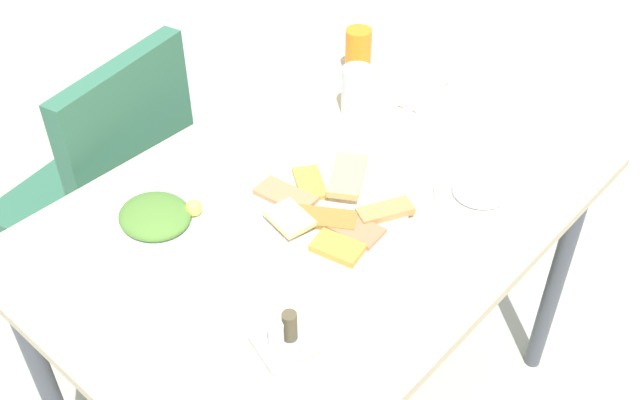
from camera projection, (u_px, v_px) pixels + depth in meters
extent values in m
cube|color=beige|center=(318.00, 209.00, 1.53)|extent=(1.16, 0.82, 0.02)
cylinder|color=#464A53|center=(557.00, 276.00, 1.89)|extent=(0.04, 0.04, 0.70)
cylinder|color=#464A53|center=(44.00, 378.00, 1.65)|extent=(0.04, 0.04, 0.70)
cylinder|color=#464A53|center=(347.00, 163.00, 2.24)|extent=(0.04, 0.04, 0.70)
cube|color=#32694E|center=(95.00, 204.00, 2.03)|extent=(0.49, 0.49, 0.06)
cube|color=#32694E|center=(132.00, 149.00, 1.78)|extent=(0.40, 0.13, 0.46)
cylinder|color=#976951|center=(106.00, 201.00, 2.36)|extent=(0.03, 0.03, 0.37)
cylinder|color=#976951|center=(13.00, 276.00, 2.11)|extent=(0.03, 0.03, 0.37)
cylinder|color=#976951|center=(201.00, 243.00, 2.22)|extent=(0.03, 0.03, 0.37)
cylinder|color=#976951|center=(114.00, 329.00, 1.97)|extent=(0.03, 0.03, 0.37)
cylinder|color=white|center=(324.00, 219.00, 1.48)|extent=(0.34, 0.34, 0.01)
cube|color=gold|center=(337.00, 248.00, 1.40)|extent=(0.08, 0.11, 0.01)
cube|color=tan|center=(285.00, 196.00, 1.52)|extent=(0.07, 0.13, 0.01)
cube|color=tan|center=(385.00, 211.00, 1.48)|extent=(0.12, 0.09, 0.02)
cube|color=#E2D189|center=(289.00, 218.00, 1.45)|extent=(0.08, 0.10, 0.01)
cube|color=olive|center=(322.00, 218.00, 1.47)|extent=(0.12, 0.15, 0.01)
cube|color=gold|center=(310.00, 183.00, 1.55)|extent=(0.11, 0.12, 0.01)
cube|color=#BA764E|center=(356.00, 229.00, 1.44)|extent=(0.07, 0.11, 0.01)
cube|color=#E4BD71|center=(347.00, 175.00, 1.54)|extent=(0.15, 0.13, 0.02)
cylinder|color=white|center=(156.00, 222.00, 1.48)|extent=(0.20, 0.20, 0.01)
ellipsoid|color=#538233|center=(155.00, 216.00, 1.46)|extent=(0.14, 0.15, 0.04)
sphere|color=#E3E355|center=(194.00, 208.00, 1.47)|extent=(0.03, 0.03, 0.03)
cylinder|color=white|center=(482.00, 195.00, 1.54)|extent=(0.20, 0.20, 0.01)
ellipsoid|color=white|center=(483.00, 188.00, 1.53)|extent=(0.16, 0.14, 0.05)
cylinder|color=orange|center=(358.00, 52.00, 1.88)|extent=(0.09, 0.09, 0.12)
cylinder|color=silver|center=(357.00, 91.00, 1.74)|extent=(0.07, 0.07, 0.12)
cube|color=white|center=(424.00, 94.00, 1.84)|extent=(0.15, 0.15, 0.00)
cube|color=silver|center=(431.00, 95.00, 1.82)|extent=(0.16, 0.03, 0.00)
cube|color=silver|center=(419.00, 90.00, 1.84)|extent=(0.17, 0.03, 0.00)
cube|color=#B2B2B7|center=(284.00, 345.00, 1.24)|extent=(0.11, 0.11, 0.01)
cylinder|color=white|center=(276.00, 337.00, 1.21)|extent=(0.03, 0.03, 0.06)
cylinder|color=brown|center=(290.00, 326.00, 1.23)|extent=(0.03, 0.03, 0.06)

